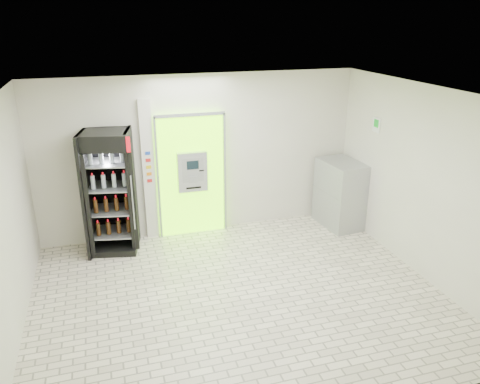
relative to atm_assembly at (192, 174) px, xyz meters
name	(u,v)px	position (x,y,z in m)	size (l,w,h in m)	color
ground	(239,296)	(0.20, -2.41, -1.17)	(6.00, 6.00, 0.00)	beige
room_shell	(239,180)	(0.20, -2.41, 0.67)	(6.00, 6.00, 6.00)	silver
atm_assembly	(192,174)	(0.00, 0.00, 0.00)	(1.30, 0.24, 2.33)	#7CFF07
pillar	(149,171)	(-0.78, 0.04, 0.13)	(0.22, 0.11, 2.60)	silver
beverage_cooler	(110,194)	(-1.50, -0.27, -0.13)	(0.94, 0.89, 2.16)	black
steel_cabinet	(340,194)	(2.86, -0.51, -0.51)	(0.76, 1.05, 1.31)	#9FA2A6
exit_sign	(377,125)	(3.19, -1.01, 0.95)	(0.02, 0.22, 0.26)	white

